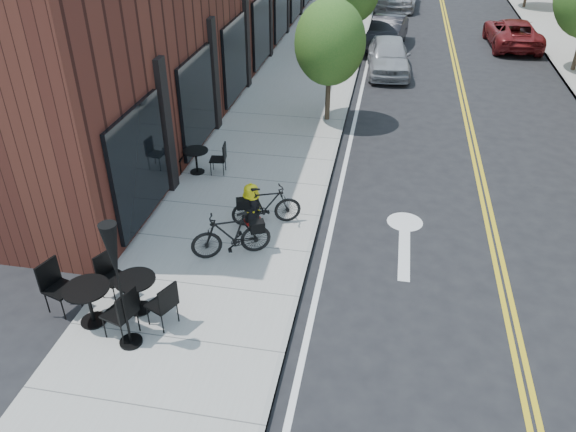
# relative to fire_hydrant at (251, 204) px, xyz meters

# --- Properties ---
(ground) EXTENTS (120.00, 120.00, 0.00)m
(ground) POSITION_rel_fire_hydrant_xyz_m (1.54, -2.45, -0.61)
(ground) COLOR black
(ground) RESTS_ON ground
(sidewalk_near) EXTENTS (4.00, 70.00, 0.12)m
(sidewalk_near) POSITION_rel_fire_hydrant_xyz_m (-0.46, 7.55, -0.55)
(sidewalk_near) COLOR #9E9B93
(sidewalk_near) RESTS_ON ground
(tree_near_a) EXTENTS (2.20, 2.20, 3.81)m
(tree_near_a) POSITION_rel_fire_hydrant_xyz_m (0.94, 6.55, 2.00)
(tree_near_a) COLOR #382B1E
(tree_near_a) RESTS_ON sidewalk_near
(fire_hydrant) EXTENTS (0.55, 0.55, 1.03)m
(fire_hydrant) POSITION_rel_fire_hydrant_xyz_m (0.00, 0.00, 0.00)
(fire_hydrant) COLOR maroon
(fire_hydrant) RESTS_ON sidewalk_near
(bicycle_left) EXTENTS (1.76, 1.15, 1.03)m
(bicycle_left) POSITION_rel_fire_hydrant_xyz_m (-0.11, -1.35, 0.03)
(bicycle_left) COLOR black
(bicycle_left) RESTS_ON sidewalk_near
(bicycle_right) EXTENTS (1.67, 1.01, 0.97)m
(bicycle_right) POSITION_rel_fire_hydrant_xyz_m (0.35, -0.01, -0.00)
(bicycle_right) COLOR black
(bicycle_right) RESTS_ON sidewalk_near
(bistro_set_a) EXTENTS (1.96, 1.03, 1.03)m
(bistro_set_a) POSITION_rel_fire_hydrant_xyz_m (-2.06, -3.82, 0.03)
(bistro_set_a) COLOR black
(bistro_set_a) RESTS_ON sidewalk_near
(bistro_set_b) EXTENTS (1.76, 1.13, 0.94)m
(bistro_set_b) POSITION_rel_fire_hydrant_xyz_m (-1.36, -3.35, -0.01)
(bistro_set_b) COLOR black
(bistro_set_b) RESTS_ON sidewalk_near
(bistro_set_c) EXTENTS (1.61, 0.76, 0.85)m
(bistro_set_c) POSITION_rel_fire_hydrant_xyz_m (-2.06, 2.16, -0.06)
(bistro_set_c) COLOR black
(bistro_set_c) RESTS_ON sidewalk_near
(patio_umbrella) EXTENTS (0.40, 0.40, 2.48)m
(patio_umbrella) POSITION_rel_fire_hydrant_xyz_m (-1.16, -4.21, 1.29)
(patio_umbrella) COLOR black
(patio_umbrella) RESTS_ON sidewalk_near
(parked_car_a) EXTENTS (1.93, 4.15, 1.38)m
(parked_car_a) POSITION_rel_fire_hydrant_xyz_m (2.71, 12.18, 0.08)
(parked_car_a) COLOR #9A9CA2
(parked_car_a) RESTS_ON ground
(parked_car_b) EXTENTS (1.95, 4.20, 1.33)m
(parked_car_b) POSITION_rel_fire_hydrant_xyz_m (2.50, 15.94, 0.06)
(parked_car_b) COLOR black
(parked_car_b) RESTS_ON ground
(parked_car_far) EXTENTS (2.30, 4.63, 1.26)m
(parked_car_far) POSITION_rel_fire_hydrant_xyz_m (8.20, 17.08, 0.02)
(parked_car_far) COLOR maroon
(parked_car_far) RESTS_ON ground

